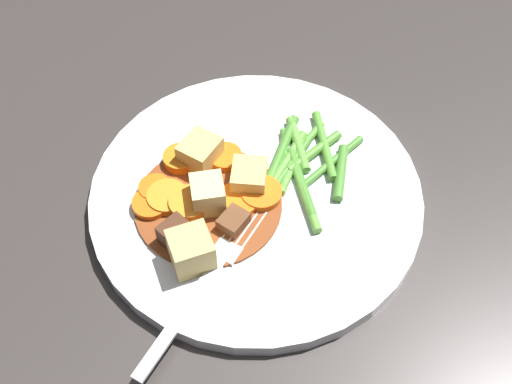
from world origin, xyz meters
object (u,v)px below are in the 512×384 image
Objects in this scene: meat_chunk_0 at (174,232)px; carrot_slice_5 at (189,205)px; potato_chunk_2 at (191,251)px; carrot_slice_6 at (168,198)px; potato_chunk_1 at (208,195)px; carrot_slice_3 at (241,203)px; carrot_slice_1 at (263,193)px; carrot_slice_0 at (180,160)px; potato_chunk_0 at (250,177)px; carrot_slice_7 at (225,158)px; potato_chunk_3 at (200,153)px; meat_chunk_1 at (234,222)px; fork at (206,280)px; carrot_slice_4 at (155,189)px; dinner_plate at (256,197)px; carrot_slice_2 at (151,204)px.

carrot_slice_5 is at bearing -147.81° from meat_chunk_0.
meat_chunk_0 is (-0.00, -0.03, -0.00)m from potato_chunk_2.
potato_chunk_1 reaches higher than carrot_slice_6.
carrot_slice_5 reaches higher than carrot_slice_3.
carrot_slice_5 reaches higher than carrot_slice_1.
carrot_slice_6 is 0.04m from meat_chunk_0.
carrot_slice_0 is 0.05m from potato_chunk_1.
carrot_slice_6 is 0.07m from potato_chunk_0.
carrot_slice_1 is at bearing 92.34° from carrot_slice_7.
carrot_slice_0 is 0.07m from carrot_slice_3.
carrot_slice_1 is at bearing 172.44° from meat_chunk_0.
potato_chunk_3 is 0.08m from meat_chunk_1.
carrot_slice_7 is at bearing -133.94° from fork.
carrot_slice_5 reaches higher than carrot_slice_4.
carrot_slice_4 is at bearing -101.04° from potato_chunk_2.
potato_chunk_2 is (0.05, 0.09, 0.01)m from carrot_slice_0.
potato_chunk_2 is 0.03m from fork.
carrot_slice_4 is 0.16× the size of fork.
potato_chunk_0 is (0.00, -0.02, 0.01)m from carrot_slice_1.
carrot_slice_1 is at bearing 115.07° from carrot_slice_0.
carrot_slice_7 is 0.09m from meat_chunk_0.
carrot_slice_0 is 0.04m from carrot_slice_4.
meat_chunk_0 is 0.14× the size of fork.
potato_chunk_2 is (0.08, 0.01, 0.01)m from carrot_slice_1.
potato_chunk_0 reaches higher than meat_chunk_1.
carrot_slice_1 is 0.07m from potato_chunk_3.
carrot_slice_3 reaches higher than dinner_plate.
fork is (0.09, 0.05, -0.01)m from potato_chunk_0.
carrot_slice_3 is at bearing 146.69° from carrot_slice_5.
carrot_slice_7 is 0.18× the size of fork.
carrot_slice_2 is 0.89× the size of carrot_slice_3.
potato_chunk_0 reaches higher than carrot_slice_2.
meat_chunk_1 is (-0.03, 0.06, 0.00)m from carrot_slice_6.
potato_chunk_2 is (0.03, 0.04, 0.01)m from carrot_slice_5.
carrot_slice_6 is at bearing 4.30° from carrot_slice_7.
carrot_slice_6 is (0.03, 0.03, -0.00)m from carrot_slice_0.
potato_chunk_1 is 0.07m from fork.
carrot_slice_3 is 1.02× the size of carrot_slice_6.
carrot_slice_7 is at bearing -87.66° from carrot_slice_1.
carrot_slice_2 reaches higher than fork.
carrot_slice_6 is 0.09m from fork.
dinner_plate is 8.10× the size of carrot_slice_3.
carrot_slice_0 is at bearing -63.69° from dinner_plate.
carrot_slice_6 is at bearing -42.33° from carrot_slice_3.
potato_chunk_2 reaches higher than fork.
carrot_slice_2 is (0.08, -0.05, -0.00)m from carrot_slice_1.
potato_chunk_2 reaches higher than carrot_slice_6.
carrot_slice_2 is 0.09m from potato_chunk_0.
carrot_slice_2 is 0.02m from carrot_slice_4.
carrot_slice_6 is at bearing -63.36° from meat_chunk_1.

